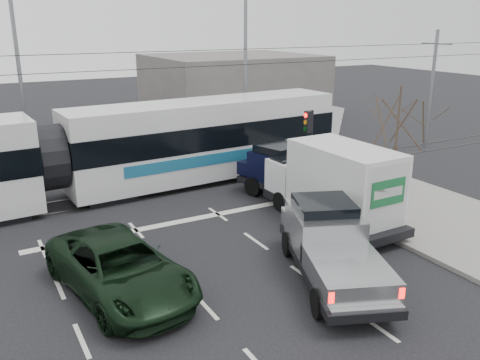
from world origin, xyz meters
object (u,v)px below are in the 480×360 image
street_lamp_far (15,72)px  green_car (120,268)px  silver_pickup (330,243)px  navy_pickup (291,173)px  bare_tree (398,122)px  tram (48,159)px  traffic_signal (309,133)px  box_truck (334,185)px  street_lamp_near (242,65)px

street_lamp_far → green_car: 14.89m
silver_pickup → navy_pickup: size_ratio=1.08×
bare_tree → tram: 13.97m
traffic_signal → green_car: 11.19m
bare_tree → tram: tram is taller
street_lamp_far → navy_pickup: (9.59, -9.77, -3.98)m
silver_pickup → navy_pickup: navy_pickup is taller
bare_tree → navy_pickup: (-2.20, 3.73, -2.66)m
box_truck → tram: bearing=140.4°
bare_tree → box_truck: 3.38m
street_lamp_near → silver_pickup: size_ratio=1.45×
tram → navy_pickup: bearing=-26.4°
street_lamp_far → box_truck: street_lamp_far is taller
street_lamp_near → navy_pickup: 8.94m
silver_pickup → green_car: (-5.85, 1.98, -0.28)m
street_lamp_far → tram: 6.57m
bare_tree → green_car: size_ratio=0.88×
green_car → navy_pickup: bearing=17.1°
street_lamp_near → tram: 12.25m
street_lamp_near → traffic_signal: bearing=-96.4°
green_car → bare_tree: bearing=-5.8°
bare_tree → box_truck: (-2.47, 0.54, -2.25)m
street_lamp_far → box_truck: bearing=-54.3°
traffic_signal → street_lamp_far: bearing=138.3°
navy_pickup → green_car: size_ratio=1.02×
bare_tree → street_lamp_near: size_ratio=0.56×
bare_tree → traffic_signal: 4.28m
street_lamp_far → box_truck: size_ratio=1.43×
silver_pickup → box_truck: (2.76, 3.25, 0.48)m
silver_pickup → tram: bearing=143.1°
bare_tree → box_truck: bearing=167.7°
box_truck → navy_pickup: size_ratio=1.09×
tram → green_car: 8.54m
street_lamp_far → street_lamp_near: bearing=-9.9°
box_truck → green_car: size_ratio=1.11×
street_lamp_near → tram: size_ratio=0.32×
box_truck → green_car: box_truck is taller
traffic_signal → silver_pickup: (-4.10, -6.71, -1.67)m
traffic_signal → street_lamp_near: 7.91m
street_lamp_near → box_truck: (-2.18, -10.96, -3.57)m
box_truck → street_lamp_near: bearing=77.4°
street_lamp_near → box_truck: size_ratio=1.43×
navy_pickup → traffic_signal: bearing=-2.6°
street_lamp_far → silver_pickup: (6.56, -16.22, -4.05)m
tram → navy_pickup: 10.17m
traffic_signal → navy_pickup: bearing=-166.0°
traffic_signal → street_lamp_far: (-10.66, 9.50, 2.37)m
tram → green_car: tram is taller
bare_tree → navy_pickup: bearing=120.5°
bare_tree → box_truck: bare_tree is taller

